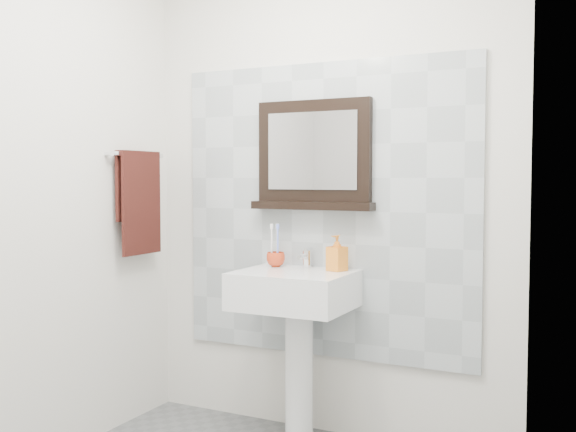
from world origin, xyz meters
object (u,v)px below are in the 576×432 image
(framed_mirror, at_px, (314,158))
(hand_towel, at_px, (139,194))
(soap_dispenser, at_px, (337,253))
(toothbrush_cup, at_px, (276,259))
(pedestal_sink, at_px, (295,308))

(framed_mirror, distance_m, hand_towel, 0.96)
(soap_dispenser, bearing_deg, toothbrush_cup, -163.59)
(pedestal_sink, bearing_deg, framed_mirror, 85.26)
(pedestal_sink, xyz_separation_m, hand_towel, (-0.88, -0.09, 0.55))
(soap_dispenser, height_order, hand_towel, hand_towel)
(toothbrush_cup, height_order, hand_towel, hand_towel)
(toothbrush_cup, distance_m, framed_mirror, 0.56)
(soap_dispenser, bearing_deg, pedestal_sink, -132.29)
(toothbrush_cup, distance_m, hand_towel, 0.82)
(toothbrush_cup, distance_m, soap_dispenser, 0.35)
(toothbrush_cup, relative_size, framed_mirror, 0.15)
(hand_towel, bearing_deg, pedestal_sink, 5.88)
(framed_mirror, bearing_deg, soap_dispenser, -26.98)
(framed_mirror, xyz_separation_m, hand_towel, (-0.90, -0.28, -0.19))
(pedestal_sink, distance_m, soap_dispenser, 0.34)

